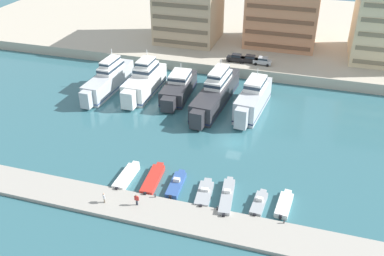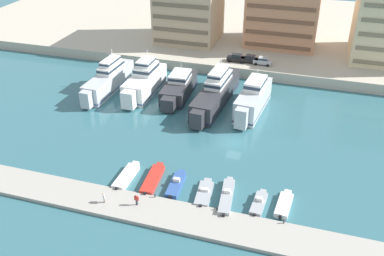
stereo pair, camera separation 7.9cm
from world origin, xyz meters
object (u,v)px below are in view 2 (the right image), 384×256
yacht_white_left (144,81)px  motorboat_grey_center (227,197)px  motorboat_white_far_left (127,176)px  pedestrian_near_edge (104,197)px  car_black_left (250,59)px  car_silver_mid_left (263,61)px  motorboat_grey_center_right (259,203)px  yacht_charcoal_center_left (216,92)px  yacht_charcoal_mid_left (179,87)px  motorboat_grey_center_left (204,193)px  motorboat_blue_mid_left (176,184)px  pedestrian_mid_deck (136,199)px  motorboat_red_left (153,179)px  car_black_far_left (236,58)px  yacht_silver_far_left (109,79)px  yacht_silver_center (253,99)px  motorboat_white_mid_right (284,205)px

yacht_white_left → motorboat_grey_center: bearing=-49.9°
motorboat_white_far_left → pedestrian_near_edge: 6.58m
car_black_left → car_silver_mid_left: same height
yacht_white_left → motorboat_grey_center_right: 40.94m
yacht_charcoal_center_left → motorboat_grey_center_right: bearing=-64.7°
yacht_charcoal_mid_left → motorboat_grey_center: (17.18, -29.84, -1.31)m
motorboat_grey_center_left → car_silver_mid_left: (0.96, 45.85, 2.95)m
motorboat_blue_mid_left → pedestrian_mid_deck: 7.15m
motorboat_red_left → motorboat_blue_mid_left: bearing=-1.7°
yacht_charcoal_center_left → car_black_far_left: 17.52m
motorboat_white_far_left → yacht_white_left: bearing=107.1°
yacht_silver_far_left → motorboat_grey_center_left: bearing=-44.1°
yacht_charcoal_mid_left → car_black_far_left: yacht_charcoal_mid_left is taller
yacht_silver_center → motorboat_white_far_left: size_ratio=2.36×
motorboat_blue_mid_left → yacht_silver_center: bearing=76.3°
motorboat_grey_center_right → car_silver_mid_left: car_silver_mid_left is taller
motorboat_red_left → motorboat_grey_center_left: motorboat_grey_center_left is taller
yacht_white_left → yacht_charcoal_center_left: (15.51, -0.48, -0.13)m
yacht_silver_far_left → car_black_left: (26.76, 18.31, 0.85)m
yacht_charcoal_center_left → car_black_left: (3.55, 17.73, 0.85)m
motorboat_grey_center_right → motorboat_white_mid_right: motorboat_grey_center_right is taller
yacht_silver_far_left → pedestrian_mid_deck: (20.64, -33.12, -0.92)m
motorboat_grey_center_right → yacht_white_left: bearing=135.0°
car_black_far_left → motorboat_grey_center: bearing=-79.5°
motorboat_blue_mid_left → yacht_silver_far_left: bearing=131.9°
yacht_silver_center → motorboat_blue_mid_left: yacht_silver_center is taller
yacht_silver_far_left → pedestrian_mid_deck: yacht_silver_far_left is taller
car_silver_mid_left → pedestrian_near_edge: size_ratio=2.59×
motorboat_red_left → motorboat_grey_center_right: 16.09m
yacht_charcoal_center_left → motorboat_white_mid_right: size_ratio=3.73×
motorboat_grey_center_left → car_black_far_left: car_black_far_left is taller
yacht_charcoal_center_left → motorboat_grey_center_left: yacht_charcoal_center_left is taller
motorboat_blue_mid_left → motorboat_grey_center: (7.81, -0.78, 0.12)m
car_black_left → motorboat_white_mid_right: bearing=-73.7°
yacht_charcoal_center_left → motorboat_white_far_left: yacht_charcoal_center_left is taller
yacht_silver_far_left → motorboat_grey_center: yacht_silver_far_left is taller
yacht_charcoal_center_left → pedestrian_mid_deck: yacht_charcoal_center_left is taller
motorboat_grey_center_right → car_black_left: 47.27m
yacht_silver_far_left → motorboat_grey_center_right: (36.64, -27.82, -2.06)m
pedestrian_near_edge → pedestrian_mid_deck: pedestrian_mid_deck is taller
yacht_white_left → motorboat_blue_mid_left: size_ratio=2.53×
yacht_silver_center → pedestrian_near_edge: bearing=-113.6°
pedestrian_mid_deck → motorboat_grey_center: bearing=24.6°
motorboat_grey_center_left → car_black_far_left: bearing=96.5°
motorboat_grey_center_right → pedestrian_near_edge: pedestrian_near_edge is taller
yacht_white_left → car_silver_mid_left: 27.79m
car_black_left → pedestrian_near_edge: bearing=-101.5°
pedestrian_mid_deck → motorboat_grey_center_right: bearing=18.3°
motorboat_red_left → motorboat_white_mid_right: 19.43m
yacht_silver_center → motorboat_grey_center: bearing=-87.3°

